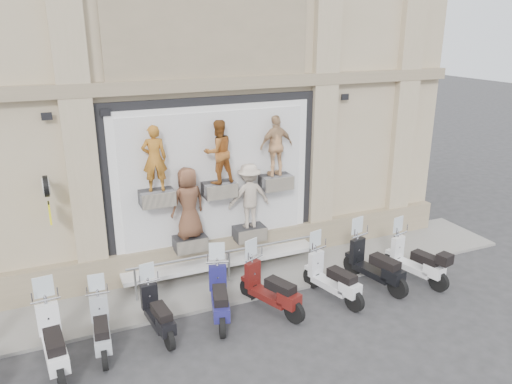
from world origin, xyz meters
TOP-DOWN VIEW (x-y plane):
  - ground at (0.00, 0.00)m, footprint 90.00×90.00m
  - sidewalk at (0.00, 2.10)m, footprint 16.00×2.20m
  - building at (0.00, 7.00)m, footprint 14.00×8.60m
  - shop_vitrine at (0.06, 2.75)m, footprint 5.60×0.83m
  - guard_rail at (0.00, 2.00)m, footprint 5.06×0.10m
  - clock_sign_bracket at (-3.90, 2.47)m, footprint 0.10×0.80m
  - scooter_b at (-4.14, 0.29)m, footprint 0.74×2.04m
  - scooter_c at (-3.25, 0.52)m, footprint 0.62×1.75m
  - scooter_d at (-2.10, 0.61)m, footprint 0.69×1.76m
  - scooter_e at (-0.73, 0.64)m, footprint 1.05×1.99m
  - scooter_f at (0.44, 0.48)m, footprint 1.23×1.99m
  - scooter_g at (1.99, 0.37)m, footprint 1.00×1.97m
  - scooter_h at (3.27, 0.48)m, footprint 1.01×2.07m
  - scooter_i at (4.38, 0.30)m, footprint 0.99×1.97m

SIDE VIEW (x-z plane):
  - ground at x=0.00m, z-range 0.00..0.00m
  - sidewalk at x=0.00m, z-range 0.00..0.08m
  - guard_rail at x=0.00m, z-range 0.00..0.93m
  - scooter_d at x=-2.10m, z-range 0.00..1.39m
  - scooter_c at x=-3.25m, z-range 0.00..1.40m
  - scooter_g at x=1.99m, z-range 0.00..1.53m
  - scooter_i at x=4.38m, z-range 0.00..1.54m
  - scooter_e at x=-0.73m, z-range 0.00..1.55m
  - scooter_f at x=0.44m, z-range 0.00..1.56m
  - scooter_h at x=3.27m, z-range 0.00..1.62m
  - scooter_b at x=-4.14m, z-range 0.00..1.62m
  - shop_vitrine at x=0.06m, z-range 0.19..4.49m
  - clock_sign_bracket at x=-3.90m, z-range 2.29..3.31m
  - building at x=0.00m, z-range 0.00..12.00m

